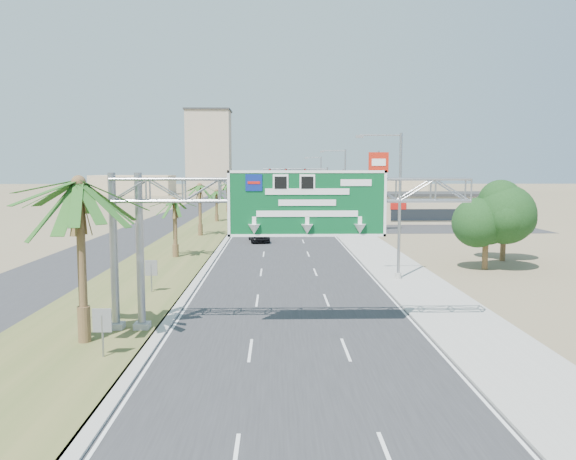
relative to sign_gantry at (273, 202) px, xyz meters
The scene contains 31 objects.
ground 11.68m from the sign_gantry, 83.89° to the right, with size 600.00×600.00×0.00m, color #8C7A59.
road 100.26m from the sign_gantry, 89.39° to the left, with size 12.00×300.00×0.02m, color #28282B.
sidewalk_right 100.71m from the sign_gantry, 84.54° to the left, with size 4.00×300.00×0.10m, color #9E9B93.
median_grass 100.65m from the sign_gantry, 95.10° to the left, with size 7.00×300.00×0.12m, color #485626.
opposing_road 101.51m from the sign_gantry, 99.05° to the left, with size 8.00×300.00×0.02m, color #28282B.
sign_gantry is the anchor object (origin of this frame).
palm_near 8.41m from the sign_gantry, 166.68° to the right, with size 5.70×5.70×8.35m.
palm_row_b 23.66m from the sign_gantry, 110.92° to the left, with size 3.99×3.99×5.95m.
palm_row_c 39.00m from the sign_gantry, 102.50° to the left, with size 3.99×3.99×6.75m.
palm_row_d 56.73m from the sign_gantry, 98.56° to the left, with size 3.99×3.99×5.45m.
palm_row_e 75.55m from the sign_gantry, 96.41° to the left, with size 3.99×3.99×6.15m.
palm_row_f 100.44m from the sign_gantry, 94.82° to the left, with size 3.99×3.99×5.75m.
streetlight_near 14.75m from the sign_gantry, 55.30° to the left, with size 3.27×0.44×10.00m.
streetlight_mid 42.92m from the sign_gantry, 78.76° to the left, with size 3.27×0.44×10.00m.
streetlight_far 78.53m from the sign_gantry, 83.89° to the left, with size 3.27×0.44×10.00m.
signal_mast 62.37m from the sign_gantry, 84.26° to the left, with size 10.28×0.71×8.00m.
store_building 60.77m from the sign_gantry, 67.64° to the left, with size 18.00×10.00×4.00m, color tan.
oak_near 22.77m from the sign_gantry, 45.02° to the left, with size 4.50×4.50×6.80m.
oak_far 27.77m from the sign_gantry, 46.48° to the left, with size 3.50×3.50×5.60m.
median_signback_a 9.06m from the sign_gantry, 149.77° to the right, with size 0.75×0.08×2.08m.
median_signback_b 11.90m from the sign_gantry, 132.65° to the left, with size 0.75×0.08×2.08m.
tower_distant 242.33m from the sign_gantry, 97.34° to the left, with size 20.00×16.00×35.00m, color tan.
building_distant_left 156.40m from the sign_gantry, 106.32° to the left, with size 24.00×14.00×6.00m, color tan.
building_distant_right 133.78m from the sign_gantry, 76.57° to the left, with size 20.00×12.00×5.00m, color tan.
car_left_lane 33.60m from the sign_gantry, 92.82° to the left, with size 1.97×4.90×1.67m, color black.
car_mid_lane 48.07m from the sign_gantry, 89.95° to the left, with size 1.57×4.50×1.48m, color maroon.
car_right_lane 50.70m from the sign_gantry, 82.52° to the left, with size 2.43×5.27×1.47m, color gray.
car_far 75.34m from the sign_gantry, 92.42° to the left, with size 1.91×4.71×1.37m, color black.
pole_sign_red_near 44.01m from the sign_gantry, 73.35° to the left, with size 2.40×0.37×9.87m.
pole_sign_blue 61.15m from the sign_gantry, 77.23° to the left, with size 2.02×0.75×6.81m.
pole_sign_red_far 57.24m from the sign_gantry, 79.87° to the left, with size 2.14×1.15×7.70m.
Camera 1 is at (-0.94, -15.80, 7.50)m, focal length 35.00 mm.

